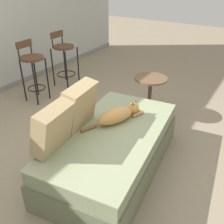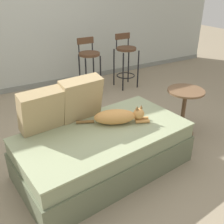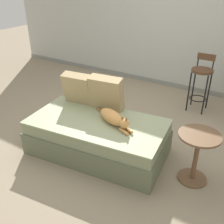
# 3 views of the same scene
# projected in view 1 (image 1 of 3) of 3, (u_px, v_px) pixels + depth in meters

# --- Properties ---
(ground_plane) EXTENTS (16.00, 16.00, 0.00)m
(ground_plane) POSITION_uv_depth(u_px,v_px,m) (83.00, 155.00, 2.98)
(ground_plane) COLOR gray
(ground_plane) RESTS_ON ground
(couch) EXTENTS (1.78, 1.08, 0.46)m
(couch) POSITION_uv_depth(u_px,v_px,m) (113.00, 150.00, 2.69)
(couch) COLOR #636B50
(couch) RESTS_ON ground
(throw_pillow_corner) EXTENTS (0.43, 0.28, 0.43)m
(throw_pillow_corner) POSITION_uv_depth(u_px,v_px,m) (53.00, 128.00, 2.23)
(throw_pillow_corner) COLOR tan
(throw_pillow_corner) RESTS_ON couch
(throw_pillow_middle) EXTENTS (0.46, 0.28, 0.45)m
(throw_pillow_middle) POSITION_uv_depth(u_px,v_px,m) (79.00, 106.00, 2.56)
(throw_pillow_middle) COLOR tan
(throw_pillow_middle) RESTS_ON couch
(cat) EXTENTS (0.69, 0.38, 0.19)m
(cat) POSITION_uv_depth(u_px,v_px,m) (118.00, 115.00, 2.71)
(cat) COLOR tan
(cat) RESTS_ON couch
(bar_stool_near_window) EXTENTS (0.34, 0.34, 0.92)m
(bar_stool_near_window) POSITION_uv_depth(u_px,v_px,m) (33.00, 66.00, 3.93)
(bar_stool_near_window) COLOR black
(bar_stool_near_window) RESTS_ON ground
(bar_stool_by_doorway) EXTENTS (0.34, 0.34, 0.93)m
(bar_stool_by_doorway) POSITION_uv_depth(u_px,v_px,m) (64.00, 55.00, 4.46)
(bar_stool_by_doorway) COLOR black
(bar_stool_by_doorway) RESTS_ON ground
(side_table) EXTENTS (0.44, 0.44, 0.59)m
(side_table) POSITION_uv_depth(u_px,v_px,m) (150.00, 92.00, 3.55)
(side_table) COLOR brown
(side_table) RESTS_ON ground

